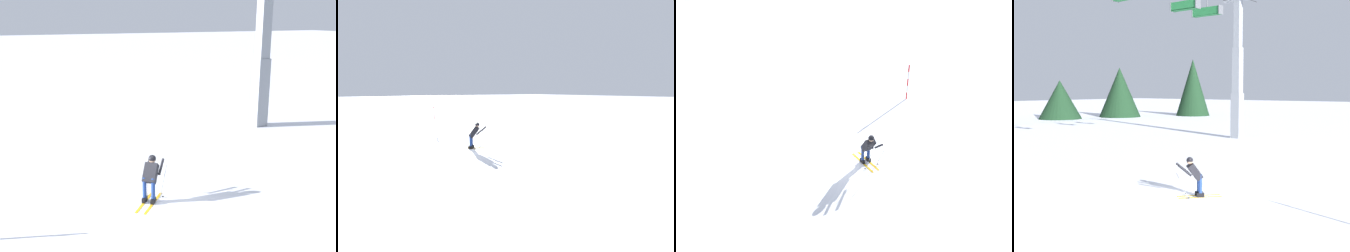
# 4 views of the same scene
# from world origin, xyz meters

# --- Properties ---
(ground_plane) EXTENTS (260.00, 260.00, 0.00)m
(ground_plane) POSITION_xyz_m (0.00, 0.00, 0.00)
(ground_plane) COLOR white
(skier_carving_main) EXTENTS (1.65, 1.53, 1.66)m
(skier_carving_main) POSITION_xyz_m (-0.60, 0.43, 0.88)
(skier_carving_main) COLOR yellow
(skier_carving_main) RESTS_ON ground_plane
(lift_tower_near) EXTENTS (0.70, 2.40, 11.60)m
(lift_tower_near) POSITION_xyz_m (-6.94, 9.40, 4.85)
(lift_tower_near) COLOR gray
(lift_tower_near) RESTS_ON ground_plane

